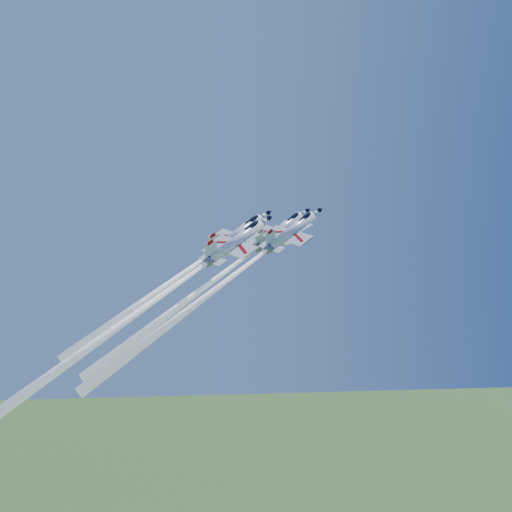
{
  "coord_description": "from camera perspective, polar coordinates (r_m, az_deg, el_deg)",
  "views": [
    {
      "loc": [
        -13.64,
        -97.83,
        72.52
      ],
      "look_at": [
        0.0,
        0.0,
        78.35
      ],
      "focal_mm": 40.0,
      "sensor_mm": 36.0,
      "label": 1
    }
  ],
  "objects": [
    {
      "name": "jet_lead",
      "position": [
        95.05,
        -3.85,
        -2.15
      ],
      "size": [
        31.64,
        23.52,
        33.45
      ],
      "rotation": [
        0.61,
        0.28,
        -0.92
      ],
      "color": "white"
    },
    {
      "name": "jet_left",
      "position": [
        98.61,
        -7.15,
        -1.64
      ],
      "size": [
        30.0,
        21.77,
        30.71
      ],
      "rotation": [
        0.61,
        0.28,
        -0.92
      ],
      "color": "white"
    },
    {
      "name": "jet_right",
      "position": [
        85.3,
        -3.15,
        -2.63
      ],
      "size": [
        30.4,
        22.66,
        32.26
      ],
      "rotation": [
        0.61,
        0.28,
        -0.92
      ],
      "color": "white"
    },
    {
      "name": "jet_slot",
      "position": [
        87.1,
        -11.57,
        -5.44
      ],
      "size": [
        37.93,
        28.64,
        40.94
      ],
      "rotation": [
        0.61,
        0.28,
        -0.92
      ],
      "color": "white"
    }
  ]
}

